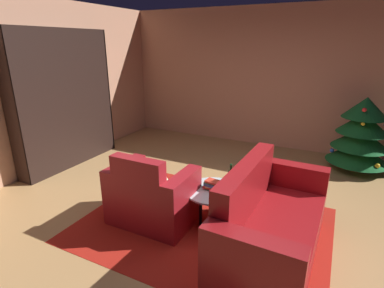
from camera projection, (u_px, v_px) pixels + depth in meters
ground_plane at (216, 220)px, 3.62m from camera, size 7.59×7.59×0.00m
wall_back at (278, 79)px, 5.81m from camera, size 6.44×0.06×2.71m
wall_left at (23, 90)px, 4.52m from camera, size 0.06×6.27×2.71m
area_rug at (203, 224)px, 3.52m from camera, size 2.77×2.13×0.01m
bookshelf_unit at (70, 99)px, 5.06m from camera, size 0.32×1.88×2.25m
armchair_red at (152, 198)px, 3.49m from camera, size 0.96×0.66×0.89m
couch_red at (269, 226)px, 2.93m from camera, size 0.84×1.74×0.94m
coffee_table at (214, 193)px, 3.49m from camera, size 0.69×0.69×0.41m
book_stack_on_table at (213, 185)px, 3.47m from camera, size 0.23×0.18×0.12m
bottle_on_table at (230, 180)px, 3.45m from camera, size 0.06×0.06×0.32m
decorated_tree at (361, 134)px, 4.85m from camera, size 0.96×0.96×1.23m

